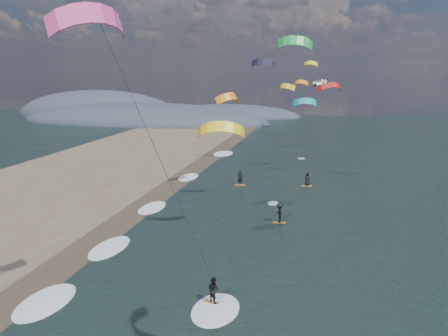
# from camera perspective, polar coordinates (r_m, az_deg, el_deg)

# --- Properties ---
(wet_sand_strip) EXTENTS (3.00, 240.00, 0.00)m
(wet_sand_strip) POSITION_cam_1_polar(r_m,az_deg,el_deg) (35.13, -18.92, -11.17)
(wet_sand_strip) COLOR #382D23
(wet_sand_strip) RESTS_ON ground
(coastal_hills) EXTENTS (80.00, 41.00, 15.00)m
(coastal_hills) POSITION_cam_1_polar(r_m,az_deg,el_deg) (135.83, -9.95, 5.52)
(coastal_hills) COLOR #3D4756
(coastal_hills) RESTS_ON ground
(kitesurfer_near_b) EXTENTS (6.74, 9.03, 16.15)m
(kitesurfer_near_b) POSITION_cam_1_polar(r_m,az_deg,el_deg) (23.13, -9.12, 4.15)
(kitesurfer_near_b) COLOR orange
(kitesurfer_near_b) RESTS_ON ground
(far_kitesurfers) EXTENTS (8.66, 15.51, 1.75)m
(far_kitesurfers) POSITION_cam_1_polar(r_m,az_deg,el_deg) (49.52, 6.25, -3.10)
(far_kitesurfers) COLOR orange
(far_kitesurfers) RESTS_ON ground
(bg_kite_field) EXTENTS (14.02, 73.44, 7.83)m
(bg_kite_field) POSITION_cam_1_polar(r_m,az_deg,el_deg) (69.74, 8.13, 9.79)
(bg_kite_field) COLOR yellow
(bg_kite_field) RESTS_ON ground
(shoreline_surf) EXTENTS (2.40, 79.40, 0.11)m
(shoreline_surf) POSITION_cam_1_polar(r_m,az_deg,el_deg) (38.48, -13.74, -8.91)
(shoreline_surf) COLOR white
(shoreline_surf) RESTS_ON ground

